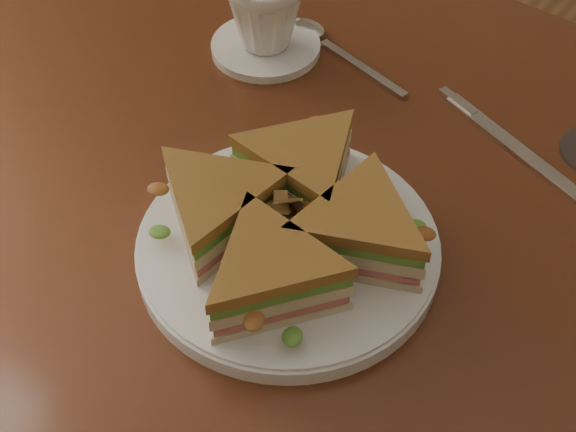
{
  "coord_description": "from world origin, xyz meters",
  "views": [
    {
      "loc": [
        0.3,
        -0.45,
        1.3
      ],
      "look_at": [
        0.02,
        -0.09,
        0.8
      ],
      "focal_mm": 50.0,
      "sensor_mm": 36.0,
      "label": 1
    }
  ],
  "objects_px": {
    "sandwich_wedges": "(288,220)",
    "plate": "(288,248)",
    "spoon": "(319,38)",
    "table": "(327,252)",
    "coffee_cup": "(265,12)",
    "saucer": "(266,47)",
    "knife": "(508,143)"
  },
  "relations": [
    {
      "from": "sandwich_wedges",
      "to": "knife",
      "type": "relative_size",
      "value": 1.39
    },
    {
      "from": "plate",
      "to": "spoon",
      "type": "distance_m",
      "value": 0.32
    },
    {
      "from": "sandwich_wedges",
      "to": "knife",
      "type": "xyz_separation_m",
      "value": [
        0.08,
        0.25,
        -0.04
      ]
    },
    {
      "from": "table",
      "to": "saucer",
      "type": "relative_size",
      "value": 9.64
    },
    {
      "from": "sandwich_wedges",
      "to": "table",
      "type": "bearing_deg",
      "value": 102.31
    },
    {
      "from": "spoon",
      "to": "coffee_cup",
      "type": "relative_size",
      "value": 2.06
    },
    {
      "from": "coffee_cup",
      "to": "spoon",
      "type": "bearing_deg",
      "value": 31.47
    },
    {
      "from": "sandwich_wedges",
      "to": "saucer",
      "type": "relative_size",
      "value": 2.34
    },
    {
      "from": "spoon",
      "to": "table",
      "type": "bearing_deg",
      "value": -39.46
    },
    {
      "from": "table",
      "to": "sandwich_wedges",
      "type": "bearing_deg",
      "value": -77.69
    },
    {
      "from": "knife",
      "to": "coffee_cup",
      "type": "distance_m",
      "value": 0.3
    },
    {
      "from": "table",
      "to": "sandwich_wedges",
      "type": "height_order",
      "value": "sandwich_wedges"
    },
    {
      "from": "knife",
      "to": "coffee_cup",
      "type": "relative_size",
      "value": 2.37
    },
    {
      "from": "spoon",
      "to": "saucer",
      "type": "height_order",
      "value": "same"
    },
    {
      "from": "saucer",
      "to": "sandwich_wedges",
      "type": "bearing_deg",
      "value": -46.77
    },
    {
      "from": "plate",
      "to": "spoon",
      "type": "bearing_deg",
      "value": 121.97
    },
    {
      "from": "sandwich_wedges",
      "to": "spoon",
      "type": "relative_size",
      "value": 1.6
    },
    {
      "from": "table",
      "to": "saucer",
      "type": "distance_m",
      "value": 0.25
    },
    {
      "from": "table",
      "to": "coffee_cup",
      "type": "relative_size",
      "value": 13.6
    },
    {
      "from": "spoon",
      "to": "knife",
      "type": "relative_size",
      "value": 0.87
    },
    {
      "from": "sandwich_wedges",
      "to": "coffee_cup",
      "type": "distance_m",
      "value": 0.3
    },
    {
      "from": "sandwich_wedges",
      "to": "coffee_cup",
      "type": "bearing_deg",
      "value": 133.23
    },
    {
      "from": "table",
      "to": "plate",
      "type": "xyz_separation_m",
      "value": [
        0.02,
        -0.09,
        0.11
      ]
    },
    {
      "from": "knife",
      "to": "coffee_cup",
      "type": "bearing_deg",
      "value": -156.89
    },
    {
      "from": "saucer",
      "to": "table",
      "type": "bearing_deg",
      "value": -34.62
    },
    {
      "from": "sandwich_wedges",
      "to": "plate",
      "type": "bearing_deg",
      "value": -69.44
    },
    {
      "from": "plate",
      "to": "knife",
      "type": "height_order",
      "value": "plate"
    },
    {
      "from": "spoon",
      "to": "plate",
      "type": "bearing_deg",
      "value": -47.11
    },
    {
      "from": "table",
      "to": "coffee_cup",
      "type": "xyz_separation_m",
      "value": [
        -0.19,
        0.13,
        0.15
      ]
    },
    {
      "from": "spoon",
      "to": "knife",
      "type": "distance_m",
      "value": 0.26
    },
    {
      "from": "saucer",
      "to": "spoon",
      "type": "bearing_deg",
      "value": 54.71
    },
    {
      "from": "knife",
      "to": "table",
      "type": "bearing_deg",
      "value": -106.02
    }
  ]
}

